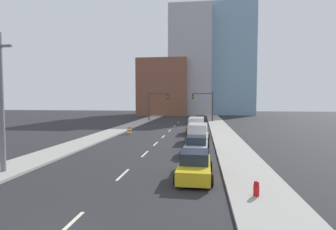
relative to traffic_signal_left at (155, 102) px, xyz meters
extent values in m
cube|color=#9E9B93|center=(-2.21, 2.55, -3.91)|extent=(3.13, 100.04, 0.16)
cube|color=#9E9B93|center=(12.64, 2.55, -3.91)|extent=(3.13, 100.04, 0.16)
cube|color=beige|center=(5.21, -45.47, -3.99)|extent=(0.16, 2.40, 0.01)
cube|color=beige|center=(5.21, -39.00, -3.99)|extent=(0.16, 2.40, 0.01)
cube|color=beige|center=(5.21, -32.99, -3.99)|extent=(0.16, 2.40, 0.01)
cube|color=beige|center=(5.21, -27.98, -3.99)|extent=(0.16, 2.40, 0.01)
cube|color=beige|center=(5.21, -22.69, -3.99)|extent=(0.16, 2.40, 0.01)
cube|color=beige|center=(5.21, -16.42, -3.99)|extent=(0.16, 2.40, 0.01)
cube|color=beige|center=(5.21, -9.66, -3.99)|extent=(0.16, 2.40, 0.01)
cube|color=beige|center=(5.21, -2.60, -3.99)|extent=(0.16, 2.40, 0.01)
cube|color=brown|center=(-1.40, 24.71, 4.03)|extent=(14.00, 16.00, 16.04)
cube|color=#A8A8AD|center=(6.36, 28.71, 11.55)|extent=(12.00, 20.00, 31.08)
cube|color=#7A9EB7|center=(18.58, 32.71, 12.28)|extent=(13.00, 20.00, 32.55)
cylinder|color=#38383D|center=(-1.22, 0.00, -0.91)|extent=(0.24, 0.24, 6.16)
cylinder|color=#38383D|center=(0.79, 0.00, 1.76)|extent=(4.02, 0.16, 0.16)
cube|color=#194C1E|center=(2.80, 0.00, 1.13)|extent=(0.34, 0.32, 1.10)
cylinder|color=#4C0C0C|center=(2.80, -0.17, 1.47)|extent=(0.22, 0.04, 0.22)
cylinder|color=yellow|center=(2.80, -0.17, 1.13)|extent=(0.22, 0.04, 0.22)
cylinder|color=#0C3F14|center=(2.80, -0.17, 0.79)|extent=(0.22, 0.04, 0.22)
cylinder|color=#38383D|center=(11.97, 0.00, -0.91)|extent=(0.24, 0.24, 6.16)
cylinder|color=#38383D|center=(9.96, 0.00, 1.76)|extent=(4.02, 0.16, 0.16)
cube|color=#194C1E|center=(7.95, 0.00, 1.13)|extent=(0.34, 0.32, 1.10)
cylinder|color=#4C0C0C|center=(7.95, -0.17, 1.47)|extent=(0.22, 0.04, 0.22)
cylinder|color=yellow|center=(7.95, -0.17, 1.13)|extent=(0.22, 0.04, 0.22)
cylinder|color=#0C3F14|center=(7.95, -0.17, 0.79)|extent=(0.22, 0.04, 0.22)
cylinder|color=slate|center=(-1.98, -39.75, 0.20)|extent=(0.32, 0.32, 8.39)
cylinder|color=orange|center=(0.53, -21.14, -3.90)|extent=(0.56, 0.56, 0.19)
cylinder|color=white|center=(0.53, -21.14, -3.71)|extent=(0.56, 0.56, 0.19)
cylinder|color=orange|center=(0.53, -21.14, -3.52)|extent=(0.56, 0.56, 0.19)
cylinder|color=white|center=(0.53, -21.14, -3.33)|extent=(0.56, 0.56, 0.19)
cylinder|color=orange|center=(0.53, -21.14, -3.14)|extent=(0.56, 0.56, 0.19)
cylinder|color=red|center=(12.29, -41.99, -3.67)|extent=(0.26, 0.26, 0.65)
sphere|color=red|center=(12.29, -41.99, -3.27)|extent=(0.23, 0.23, 0.23)
cube|color=gold|center=(9.46, -39.05, -3.46)|extent=(1.82, 4.59, 0.71)
cube|color=#1E2838|center=(9.46, -39.05, -2.79)|extent=(1.58, 2.08, 0.64)
cylinder|color=black|center=(8.57, -37.63, -3.67)|extent=(0.23, 0.65, 0.65)
cylinder|color=black|center=(10.39, -37.65, -3.67)|extent=(0.23, 0.65, 0.65)
cylinder|color=black|center=(8.53, -40.45, -3.67)|extent=(0.23, 0.65, 0.65)
cylinder|color=black|center=(10.35, -40.48, -3.67)|extent=(0.23, 0.65, 0.65)
cube|color=#B2B2BC|center=(9.42, -32.46, -3.47)|extent=(1.93, 4.54, 0.66)
cube|color=#1E2838|center=(9.42, -32.46, -2.83)|extent=(1.64, 2.07, 0.62)
cylinder|color=black|center=(8.54, -31.04, -3.64)|extent=(0.24, 0.71, 0.70)
cylinder|color=black|center=(10.39, -31.10, -3.64)|extent=(0.24, 0.71, 0.70)
cylinder|color=black|center=(8.45, -33.82, -3.64)|extent=(0.24, 0.71, 0.70)
cylinder|color=black|center=(10.30, -33.88, -3.64)|extent=(0.24, 0.71, 0.70)
cube|color=tan|center=(9.45, -25.71, -3.57)|extent=(2.38, 5.72, 0.48)
cube|color=silver|center=(9.43, -25.99, -2.71)|extent=(2.03, 3.57, 1.24)
cylinder|color=black|center=(8.42, -23.92, -3.66)|extent=(0.25, 0.68, 0.67)
cylinder|color=black|center=(10.62, -24.01, -3.66)|extent=(0.25, 0.68, 0.67)
cylinder|color=black|center=(8.27, -27.41, -3.66)|extent=(0.25, 0.68, 0.67)
cylinder|color=black|center=(10.48, -27.50, -3.66)|extent=(0.25, 0.68, 0.67)
cube|color=orange|center=(9.12, -18.41, -3.53)|extent=(2.31, 6.34, 0.54)
cube|color=silver|center=(9.12, -18.72, -2.58)|extent=(2.00, 3.94, 1.35)
cylinder|color=black|center=(8.03, -16.43, -3.65)|extent=(0.23, 0.68, 0.67)
cylinder|color=black|center=(10.29, -16.47, -3.65)|extent=(0.23, 0.68, 0.67)
cylinder|color=black|center=(7.96, -20.34, -3.65)|extent=(0.23, 0.68, 0.67)
cylinder|color=black|center=(10.22, -20.38, -3.65)|extent=(0.23, 0.68, 0.67)
cube|color=#1E6033|center=(9.17, -11.92, -3.48)|extent=(2.03, 4.35, 0.68)
cube|color=#1E2838|center=(9.17, -11.92, -2.83)|extent=(1.70, 1.99, 0.62)
cylinder|color=black|center=(8.28, -10.56, -3.68)|extent=(0.25, 0.63, 0.62)
cylinder|color=black|center=(10.18, -10.64, -3.68)|extent=(0.25, 0.63, 0.62)
cylinder|color=black|center=(8.16, -13.20, -3.68)|extent=(0.25, 0.63, 0.62)
cylinder|color=black|center=(10.07, -13.29, -3.68)|extent=(0.25, 0.63, 0.62)
cube|color=#141E47|center=(9.02, -6.47, -3.46)|extent=(2.02, 4.47, 0.72)
cube|color=#1E2838|center=(9.02, -6.47, -2.77)|extent=(1.69, 2.05, 0.65)
cylinder|color=black|center=(8.13, -5.07, -3.67)|extent=(0.25, 0.64, 0.63)
cylinder|color=black|center=(10.02, -5.15, -3.67)|extent=(0.25, 0.64, 0.63)
cylinder|color=black|center=(8.01, -7.79, -3.67)|extent=(0.25, 0.64, 0.63)
cylinder|color=black|center=(9.90, -7.87, -3.67)|extent=(0.25, 0.64, 0.63)
cube|color=#196B75|center=(9.37, -0.97, -3.49)|extent=(1.72, 4.33, 0.62)
cube|color=#1E2838|center=(9.37, -0.97, -2.88)|extent=(1.51, 1.95, 0.59)
cylinder|color=black|center=(8.49, 0.37, -3.64)|extent=(0.22, 0.69, 0.69)
cylinder|color=black|center=(10.26, 0.37, -3.64)|extent=(0.22, 0.69, 0.69)
cylinder|color=black|center=(8.48, -2.31, -3.64)|extent=(0.22, 0.69, 0.69)
cylinder|color=black|center=(10.26, -2.31, -3.64)|extent=(0.22, 0.69, 0.69)
camera|label=1|loc=(9.86, -53.86, 0.44)|focal=28.00mm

